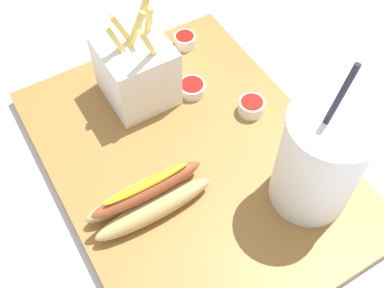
% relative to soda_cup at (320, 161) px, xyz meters
% --- Properties ---
extents(ground_plane, '(2.40, 2.40, 0.02)m').
position_rel_soda_cup_xyz_m(ground_plane, '(0.12, 0.10, -0.11)').
color(ground_plane, silver).
extents(food_tray, '(0.47, 0.35, 0.02)m').
position_rel_soda_cup_xyz_m(food_tray, '(0.12, 0.10, -0.09)').
color(food_tray, olive).
rests_on(food_tray, ground_plane).
extents(soda_cup, '(0.10, 0.10, 0.22)m').
position_rel_soda_cup_xyz_m(soda_cup, '(0.00, 0.00, 0.00)').
color(soda_cup, white).
rests_on(soda_cup, food_tray).
extents(fries_basket, '(0.10, 0.10, 0.16)m').
position_rel_soda_cup_xyz_m(fries_basket, '(0.26, 0.11, -0.02)').
color(fries_basket, white).
rests_on(fries_basket, food_tray).
extents(hot_dog_1, '(0.06, 0.16, 0.06)m').
position_rel_soda_cup_xyz_m(hot_dog_1, '(0.09, 0.18, -0.05)').
color(hot_dog_1, tan).
rests_on(hot_dog_1, food_tray).
extents(ketchup_cup_1, '(0.03, 0.03, 0.02)m').
position_rel_soda_cup_xyz_m(ketchup_cup_1, '(0.31, -0.00, -0.06)').
color(ketchup_cup_1, white).
rests_on(ketchup_cup_1, food_tray).
extents(ketchup_cup_2, '(0.04, 0.04, 0.02)m').
position_rel_soda_cup_xyz_m(ketchup_cup_2, '(0.15, -0.02, -0.06)').
color(ketchup_cup_2, white).
rests_on(ketchup_cup_2, food_tray).
extents(ketchup_cup_3, '(0.04, 0.04, 0.02)m').
position_rel_soda_cup_xyz_m(ketchup_cup_3, '(0.22, 0.04, -0.07)').
color(ketchup_cup_3, white).
rests_on(ketchup_cup_3, food_tray).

